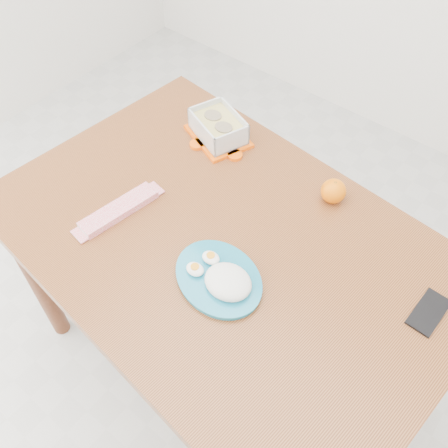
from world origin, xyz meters
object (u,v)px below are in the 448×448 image
Objects in this scene: food_container at (218,128)px; orange_fruit at (333,191)px; rice_plate at (221,278)px; smartphone at (429,312)px; dining_table at (224,261)px.

orange_fruit is at bearing 20.35° from food_container.
orange_fruit is 0.24× the size of rice_plate.
orange_fruit is 0.39m from smartphone.
food_container is (-0.26, 0.29, 0.14)m from dining_table.
food_container is 1.88× the size of smartphone.
rice_plate is at bearing -148.83° from smartphone.
dining_table is at bearing -163.72° from smartphone.
orange_fruit reaches higher than dining_table.
dining_table is 10.73× the size of smartphone.
food_container reaches higher than dining_table.
food_container is 0.40m from orange_fruit.
rice_plate reaches higher than smartphone.
food_container reaches higher than rice_plate.
rice_plate reaches higher than dining_table.
smartphone is at bearing 19.96° from dining_table.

